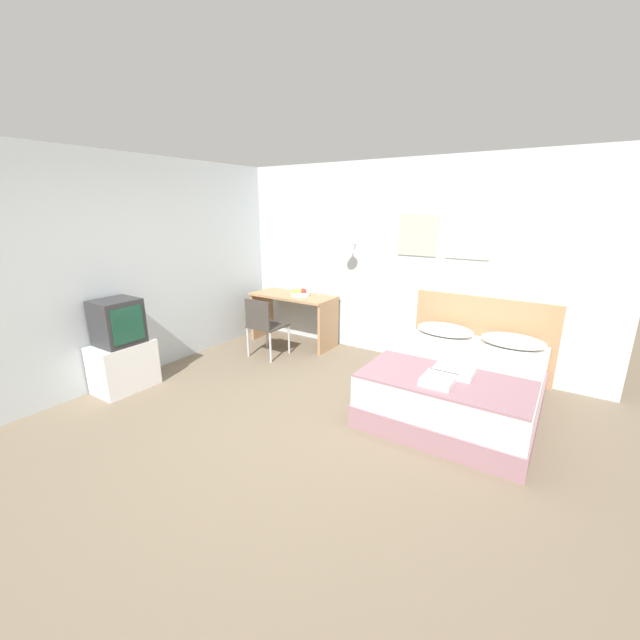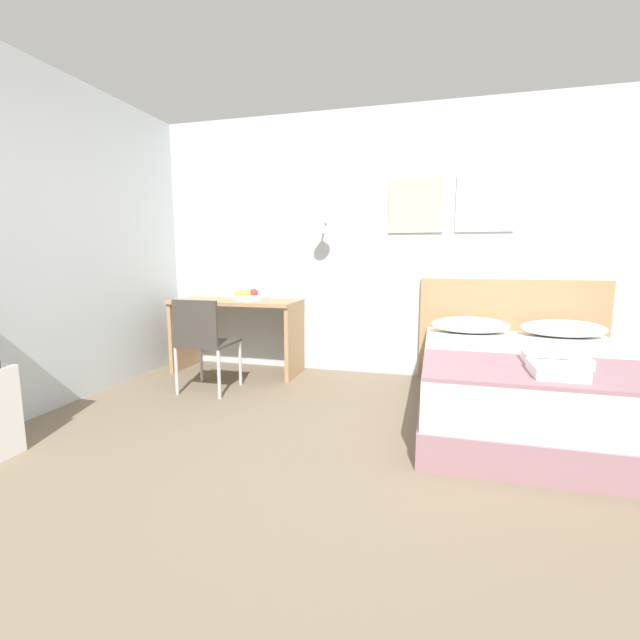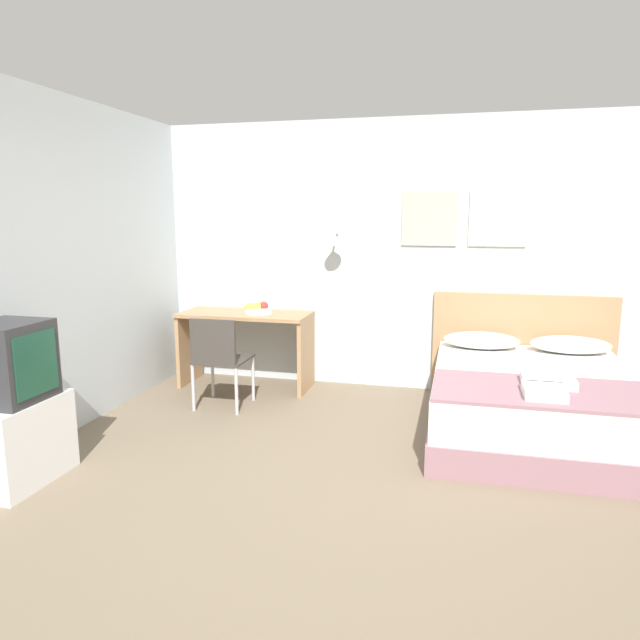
{
  "view_description": "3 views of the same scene",
  "coord_description": "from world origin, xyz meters",
  "px_view_note": "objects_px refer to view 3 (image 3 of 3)",
  "views": [
    {
      "loc": [
        2.1,
        -2.4,
        2.05
      ],
      "look_at": [
        -0.33,
        1.32,
        0.76
      ],
      "focal_mm": 22.0,
      "sensor_mm": 36.0,
      "label": 1
    },
    {
      "loc": [
        0.56,
        -1.77,
        1.2
      ],
      "look_at": [
        -0.37,
        1.69,
        0.68
      ],
      "focal_mm": 24.0,
      "sensor_mm": 36.0,
      "label": 2
    },
    {
      "loc": [
        0.67,
        -3.05,
        1.72
      ],
      "look_at": [
        -0.46,
        1.51,
        0.86
      ],
      "focal_mm": 32.0,
      "sensor_mm": 36.0,
      "label": 3
    }
  ],
  "objects_px": {
    "folded_towel_mid_bed": "(544,391)",
    "television": "(9,362)",
    "throw_blanket": "(544,392)",
    "desk_chair": "(219,355)",
    "headboard": "(522,346)",
    "pillow_right": "(570,345)",
    "bed": "(532,404)",
    "tv_stand": "(16,441)",
    "pillow_left": "(481,340)",
    "fruit_bowl": "(259,309)",
    "folded_towel_near_foot": "(548,381)",
    "desk": "(246,334)"
  },
  "relations": [
    {
      "from": "pillow_left",
      "to": "folded_towel_mid_bed",
      "type": "relative_size",
      "value": 2.23
    },
    {
      "from": "bed",
      "to": "pillow_right",
      "type": "bearing_deg",
      "value": 62.82
    },
    {
      "from": "pillow_right",
      "to": "television",
      "type": "bearing_deg",
      "value": -147.16
    },
    {
      "from": "pillow_left",
      "to": "folded_towel_near_foot",
      "type": "xyz_separation_m",
      "value": [
        0.42,
        -1.18,
        -0.02
      ]
    },
    {
      "from": "pillow_right",
      "to": "desk_chair",
      "type": "height_order",
      "value": "desk_chair"
    },
    {
      "from": "television",
      "to": "pillow_right",
      "type": "bearing_deg",
      "value": 32.84
    },
    {
      "from": "desk",
      "to": "desk_chair",
      "type": "distance_m",
      "value": 0.73
    },
    {
      "from": "tv_stand",
      "to": "television",
      "type": "bearing_deg",
      "value": 0.0
    },
    {
      "from": "pillow_left",
      "to": "pillow_right",
      "type": "relative_size",
      "value": 1.0
    },
    {
      "from": "desk",
      "to": "television",
      "type": "distance_m",
      "value": 2.48
    },
    {
      "from": "bed",
      "to": "folded_towel_mid_bed",
      "type": "distance_m",
      "value": 0.78
    },
    {
      "from": "pillow_left",
      "to": "pillow_right",
      "type": "distance_m",
      "value": 0.76
    },
    {
      "from": "headboard",
      "to": "television",
      "type": "bearing_deg",
      "value": -141.37
    },
    {
      "from": "desk_chair",
      "to": "tv_stand",
      "type": "distance_m",
      "value": 1.8
    },
    {
      "from": "folded_towel_mid_bed",
      "to": "throw_blanket",
      "type": "bearing_deg",
      "value": 81.15
    },
    {
      "from": "desk_chair",
      "to": "tv_stand",
      "type": "relative_size",
      "value": 1.31
    },
    {
      "from": "headboard",
      "to": "tv_stand",
      "type": "height_order",
      "value": "headboard"
    },
    {
      "from": "pillow_right",
      "to": "desk_chair",
      "type": "relative_size",
      "value": 0.81
    },
    {
      "from": "headboard",
      "to": "folded_towel_near_foot",
      "type": "relative_size",
      "value": 4.67
    },
    {
      "from": "throw_blanket",
      "to": "television",
      "type": "height_order",
      "value": "television"
    },
    {
      "from": "desk_chair",
      "to": "fruit_bowl",
      "type": "distance_m",
      "value": 0.79
    },
    {
      "from": "fruit_bowl",
      "to": "tv_stand",
      "type": "distance_m",
      "value": 2.56
    },
    {
      "from": "headboard",
      "to": "pillow_left",
      "type": "relative_size",
      "value": 2.43
    },
    {
      "from": "fruit_bowl",
      "to": "tv_stand",
      "type": "height_order",
      "value": "fruit_bowl"
    },
    {
      "from": "headboard",
      "to": "desk",
      "type": "height_order",
      "value": "headboard"
    },
    {
      "from": "pillow_left",
      "to": "tv_stand",
      "type": "height_order",
      "value": "pillow_left"
    },
    {
      "from": "folded_towel_mid_bed",
      "to": "fruit_bowl",
      "type": "xyz_separation_m",
      "value": [
        -2.52,
        1.4,
        0.23
      ]
    },
    {
      "from": "television",
      "to": "fruit_bowl",
      "type": "bearing_deg",
      "value": 70.91
    },
    {
      "from": "bed",
      "to": "headboard",
      "type": "relative_size",
      "value": 1.18
    },
    {
      "from": "folded_towel_mid_bed",
      "to": "desk",
      "type": "relative_size",
      "value": 0.23
    },
    {
      "from": "pillow_left",
      "to": "fruit_bowl",
      "type": "bearing_deg",
      "value": -178.75
    },
    {
      "from": "headboard",
      "to": "folded_towel_mid_bed",
      "type": "xyz_separation_m",
      "value": [
        -0.02,
        -1.72,
        0.07
      ]
    },
    {
      "from": "pillow_left",
      "to": "fruit_bowl",
      "type": "xyz_separation_m",
      "value": [
        -2.16,
        -0.05,
        0.21
      ]
    },
    {
      "from": "pillow_left",
      "to": "tv_stand",
      "type": "relative_size",
      "value": 1.06
    },
    {
      "from": "fruit_bowl",
      "to": "bed",
      "type": "bearing_deg",
      "value": -15.36
    },
    {
      "from": "desk_chair",
      "to": "pillow_right",
      "type": "bearing_deg",
      "value": 14.13
    },
    {
      "from": "folded_towel_near_foot",
      "to": "fruit_bowl",
      "type": "bearing_deg",
      "value": 156.34
    },
    {
      "from": "pillow_left",
      "to": "desk_chair",
      "type": "distance_m",
      "value": 2.4
    },
    {
      "from": "bed",
      "to": "fruit_bowl",
      "type": "xyz_separation_m",
      "value": [
        -2.54,
        0.7,
        0.55
      ]
    },
    {
      "from": "throw_blanket",
      "to": "bed",
      "type": "bearing_deg",
      "value": 90.0
    },
    {
      "from": "tv_stand",
      "to": "desk_chair",
      "type": "bearing_deg",
      "value": 66.99
    },
    {
      "from": "headboard",
      "to": "throw_blanket",
      "type": "height_order",
      "value": "headboard"
    },
    {
      "from": "folded_towel_mid_bed",
      "to": "fruit_bowl",
      "type": "relative_size",
      "value": 1.1
    },
    {
      "from": "pillow_right",
      "to": "bed",
      "type": "bearing_deg",
      "value": -117.18
    },
    {
      "from": "throw_blanket",
      "to": "desk_chair",
      "type": "relative_size",
      "value": 1.78
    },
    {
      "from": "bed",
      "to": "television",
      "type": "bearing_deg",
      "value": -153.56
    },
    {
      "from": "desk",
      "to": "tv_stand",
      "type": "relative_size",
      "value": 2.02
    },
    {
      "from": "folded_towel_mid_bed",
      "to": "television",
      "type": "height_order",
      "value": "television"
    },
    {
      "from": "pillow_right",
      "to": "fruit_bowl",
      "type": "relative_size",
      "value": 2.46
    },
    {
      "from": "throw_blanket",
      "to": "folded_towel_near_foot",
      "type": "distance_m",
      "value": 0.15
    }
  ]
}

